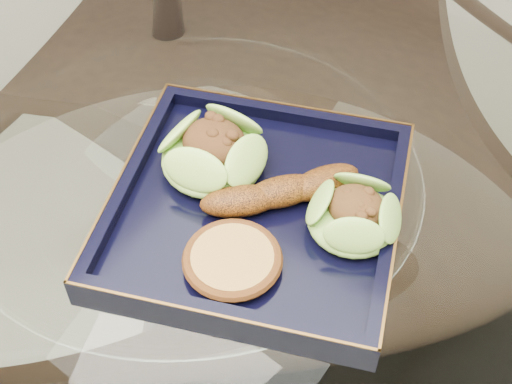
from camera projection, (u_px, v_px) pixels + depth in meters
The scene contains 7 objects.
dining_table at pixel (206, 300), 0.83m from camera, with size 1.13×1.13×0.77m.
dining_chair at pixel (257, 54), 1.21m from camera, with size 0.56×0.56×0.99m.
navy_plate at pixel (256, 213), 0.69m from camera, with size 0.27×0.27×0.02m, color black.
lettuce_wrap_left at pixel (213, 155), 0.70m from camera, with size 0.10×0.10×0.04m, color #72B033.
lettuce_wrap_right at pixel (354, 217), 0.65m from camera, with size 0.09×0.09×0.03m, color #6A9F2E.
roasted_plantain at pixel (282, 192), 0.67m from camera, with size 0.15×0.03×0.03m, color #6A340B.
crumb_patty at pixel (232, 261), 0.63m from camera, with size 0.08×0.08×0.01m, color #B8893D.
Camera 1 is at (0.31, -0.34, 1.30)m, focal length 50.00 mm.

